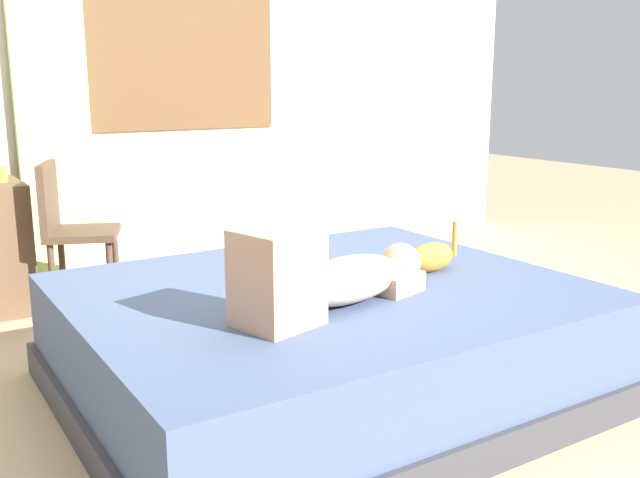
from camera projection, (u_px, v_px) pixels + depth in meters
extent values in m
plane|color=tan|center=(353.00, 397.00, 2.98)|extent=(16.00, 16.00, 0.00)
cube|color=beige|center=(140.00, 57.00, 4.72)|extent=(6.40, 0.12, 2.90)
cube|color=brown|center=(184.00, 32.00, 4.78)|extent=(1.31, 0.02, 1.29)
cube|color=white|center=(184.00, 32.00, 4.78)|extent=(1.23, 0.02, 1.21)
cube|color=#38383D|center=(325.00, 375.00, 3.03)|extent=(2.08, 1.76, 0.14)
cube|color=#425170|center=(325.00, 323.00, 2.98)|extent=(2.01, 1.71, 0.32)
ellipsoid|color=#CCB299|center=(348.00, 279.00, 2.73)|extent=(0.61, 0.40, 0.17)
sphere|color=tan|center=(401.00, 263.00, 2.98)|extent=(0.17, 0.17, 0.17)
cube|color=tan|center=(277.00, 278.00, 2.44)|extent=(0.31, 0.30, 0.34)
cube|color=tan|center=(383.00, 279.00, 2.90)|extent=(0.27, 0.32, 0.08)
ellipsoid|color=#C67A2D|center=(431.00, 257.00, 3.16)|extent=(0.27, 0.13, 0.13)
sphere|color=#C67A2D|center=(406.00, 260.00, 3.07)|extent=(0.08, 0.08, 0.08)
cylinder|color=#C67A2D|center=(454.00, 239.00, 3.24)|extent=(0.02, 0.02, 0.16)
cylinder|color=gold|center=(0.00, 174.00, 3.99)|extent=(0.08, 0.08, 0.09)
cylinder|color=#4C3828|center=(116.00, 267.00, 4.21)|extent=(0.04, 0.04, 0.44)
cylinder|color=#4C3828|center=(111.00, 280.00, 3.92)|extent=(0.04, 0.04, 0.44)
cylinder|color=#4C3828|center=(63.00, 269.00, 4.16)|extent=(0.04, 0.04, 0.44)
cylinder|color=#4C3828|center=(53.00, 283.00, 3.87)|extent=(0.04, 0.04, 0.44)
cube|color=#4C3828|center=(83.00, 233.00, 3.99)|extent=(0.50, 0.50, 0.04)
cube|color=#4C3828|center=(48.00, 197.00, 3.92)|extent=(0.18, 0.37, 0.38)
cube|color=#ADCC75|center=(50.00, 83.00, 4.34)|extent=(0.44, 0.06, 2.56)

